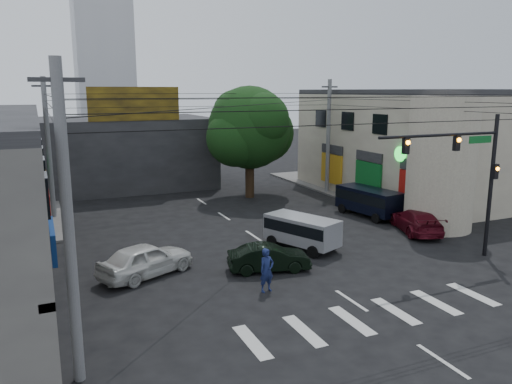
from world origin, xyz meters
TOP-DOWN VIEW (x-y plane):
  - ground at (0.00, 0.00)m, footprint 160.00×160.00m
  - sidewalk_far_right at (18.00, 18.00)m, footprint 16.00×16.00m
  - building_right at (18.00, 13.00)m, footprint 14.00×18.00m
  - corner_column at (11.00, 4.00)m, footprint 4.00×4.00m
  - building_far at (-4.00, 26.00)m, footprint 14.00×10.00m
  - billboard at (-4.00, 21.10)m, footprint 7.00×0.30m
  - tower_distant at (0.00, 70.00)m, footprint 9.00×9.00m
  - street_tree at (4.00, 17.00)m, footprint 6.40×6.40m
  - traffic_gantry at (7.82, -1.00)m, footprint 7.10×0.35m
  - utility_pole_near_left at (-10.50, -4.50)m, footprint 0.32×0.32m
  - utility_pole_far_left at (-10.50, 16.00)m, footprint 0.32×0.32m
  - utility_pole_far_right at (10.50, 16.00)m, footprint 0.32×0.32m
  - dark_sedan at (-1.59, 1.44)m, footprint 3.09×4.45m
  - white_compact at (-7.00, 3.12)m, footprint 5.27×5.91m
  - maroon_sedan at (9.21, 3.82)m, footprint 5.04×6.06m
  - silver_minivan at (1.44, 3.77)m, footprint 5.26×4.63m
  - navy_van at (8.94, 8.16)m, footprint 5.23×3.16m
  - traffic_officer at (-2.73, -0.76)m, footprint 0.85×0.70m

SIDE VIEW (x-z plane):
  - ground at x=0.00m, z-range 0.00..0.00m
  - sidewalk_far_right at x=18.00m, z-range 0.00..0.15m
  - dark_sedan at x=-1.59m, z-range 0.00..1.26m
  - maroon_sedan at x=9.21m, z-range 0.00..1.39m
  - white_compact at x=-7.00m, z-range 0.00..1.54m
  - silver_minivan at x=1.44m, z-range 0.00..1.73m
  - traffic_officer at x=-2.73m, z-range 0.00..1.88m
  - navy_van at x=8.94m, z-range 0.00..1.88m
  - building_far at x=-4.00m, z-range 0.00..6.00m
  - building_right at x=18.00m, z-range 0.00..8.00m
  - corner_column at x=11.00m, z-range 0.00..8.00m
  - utility_pole_near_left at x=-10.50m, z-range 0.00..9.20m
  - utility_pole_far_left at x=-10.50m, z-range 0.00..9.20m
  - utility_pole_far_right at x=10.50m, z-range 0.00..9.20m
  - traffic_gantry at x=7.82m, z-range 1.23..8.43m
  - street_tree at x=4.00m, z-range 1.12..9.82m
  - billboard at x=-4.00m, z-range 6.00..8.60m
  - tower_distant at x=0.00m, z-range 0.00..44.00m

